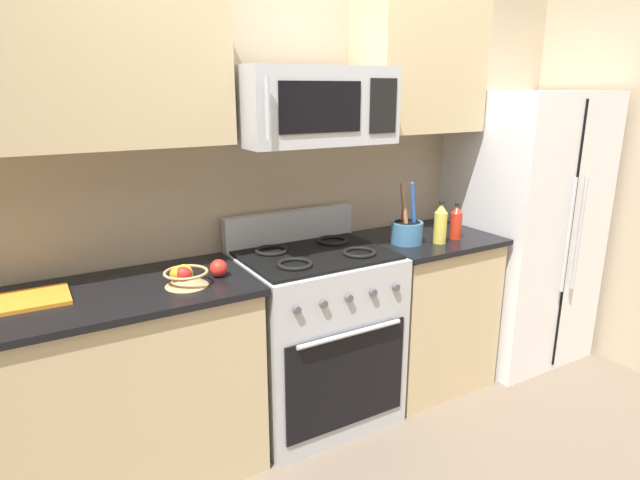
# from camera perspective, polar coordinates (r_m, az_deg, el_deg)

# --- Properties ---
(wall_back) EXTENTS (8.00, 0.10, 2.60)m
(wall_back) POSITION_cam_1_polar(r_m,az_deg,el_deg) (2.94, -4.21, 7.48)
(wall_back) COLOR tan
(wall_back) RESTS_ON ground
(counter_left) EXTENTS (1.28, 0.61, 0.91)m
(counter_left) POSITION_cam_1_polar(r_m,az_deg,el_deg) (2.58, -21.47, -14.80)
(counter_left) COLOR tan
(counter_left) RESTS_ON ground
(range_oven) EXTENTS (0.76, 0.65, 1.09)m
(range_oven) POSITION_cam_1_polar(r_m,az_deg,el_deg) (2.87, -0.52, -10.05)
(range_oven) COLOR #B2B5BA
(range_oven) RESTS_ON ground
(counter_right) EXTENTS (0.72, 0.61, 0.91)m
(counter_right) POSITION_cam_1_polar(r_m,az_deg,el_deg) (3.28, 11.02, -7.25)
(counter_right) COLOR tan
(counter_right) RESTS_ON ground
(refrigerator) EXTENTS (0.80, 0.72, 1.71)m
(refrigerator) POSITION_cam_1_polar(r_m,az_deg,el_deg) (3.69, 20.69, 1.18)
(refrigerator) COLOR silver
(refrigerator) RESTS_ON ground
(microwave) EXTENTS (0.75, 0.44, 0.36)m
(microwave) POSITION_cam_1_polar(r_m,az_deg,el_deg) (2.60, -0.88, 14.12)
(microwave) COLOR #B2B5BA
(upper_cabinets_left) EXTENTS (1.27, 0.34, 0.74)m
(upper_cabinets_left) POSITION_cam_1_polar(r_m,az_deg,el_deg) (2.41, -25.74, 17.55)
(upper_cabinets_left) COLOR tan
(upper_cabinets_right) EXTENTS (0.71, 0.34, 0.74)m
(upper_cabinets_right) POSITION_cam_1_polar(r_m,az_deg,el_deg) (3.14, 10.56, 18.03)
(upper_cabinets_right) COLOR tan
(utensil_crock) EXTENTS (0.17, 0.17, 0.34)m
(utensil_crock) POSITION_cam_1_polar(r_m,az_deg,el_deg) (2.95, 9.23, 0.98)
(utensil_crock) COLOR teal
(utensil_crock) RESTS_ON counter_right
(fruit_basket) EXTENTS (0.19, 0.19, 0.10)m
(fruit_basket) POSITION_cam_1_polar(r_m,az_deg,el_deg) (2.36, -14.20, -3.79)
(fruit_basket) COLOR tan
(fruit_basket) RESTS_ON counter_left
(apple_loose) EXTENTS (0.08, 0.08, 0.08)m
(apple_loose) POSITION_cam_1_polar(r_m,az_deg,el_deg) (2.44, -10.75, -2.96)
(apple_loose) COLOR red
(apple_loose) RESTS_ON counter_left
(cutting_board) EXTENTS (0.34, 0.24, 0.02)m
(cutting_board) POSITION_cam_1_polar(r_m,az_deg,el_deg) (2.43, -29.02, -5.67)
(cutting_board) COLOR orange
(cutting_board) RESTS_ON counter_left
(bottle_hot_sauce) EXTENTS (0.07, 0.07, 0.20)m
(bottle_hot_sauce) POSITION_cam_1_polar(r_m,az_deg,el_deg) (3.09, 14.30, 1.82)
(bottle_hot_sauce) COLOR red
(bottle_hot_sauce) RESTS_ON counter_right
(bottle_oil) EXTENTS (0.07, 0.07, 0.23)m
(bottle_oil) POSITION_cam_1_polar(r_m,az_deg,el_deg) (2.98, 12.71, 1.68)
(bottle_oil) COLOR gold
(bottle_oil) RESTS_ON counter_right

